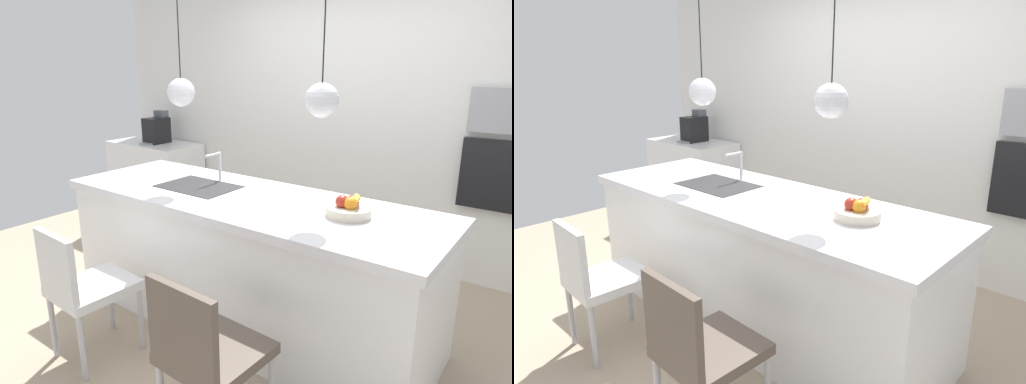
% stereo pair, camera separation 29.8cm
% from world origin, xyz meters
% --- Properties ---
extents(floor, '(6.60, 6.60, 0.00)m').
position_xyz_m(floor, '(0.00, 0.00, 0.00)').
color(floor, tan).
rests_on(floor, ground).
extents(back_wall, '(6.00, 0.10, 2.60)m').
position_xyz_m(back_wall, '(0.00, 1.65, 1.30)').
color(back_wall, silver).
rests_on(back_wall, ground).
extents(kitchen_island, '(2.71, 0.93, 0.94)m').
position_xyz_m(kitchen_island, '(0.00, 0.00, 0.47)').
color(kitchen_island, white).
rests_on(kitchen_island, ground).
extents(sink_basin, '(0.56, 0.40, 0.02)m').
position_xyz_m(sink_basin, '(-0.43, 0.00, 0.94)').
color(sink_basin, '#2D2D30').
rests_on(sink_basin, kitchen_island).
extents(faucet, '(0.02, 0.17, 0.22)m').
position_xyz_m(faucet, '(-0.43, 0.21, 1.08)').
color(faucet, silver).
rests_on(faucet, kitchen_island).
extents(fruit_bowl, '(0.27, 0.27, 0.14)m').
position_xyz_m(fruit_bowl, '(0.74, 0.05, 0.99)').
color(fruit_bowl, beige).
rests_on(fruit_bowl, kitchen_island).
extents(side_counter, '(1.10, 0.60, 0.88)m').
position_xyz_m(side_counter, '(-2.40, 1.28, 0.44)').
color(side_counter, white).
rests_on(side_counter, ground).
extents(coffee_machine, '(0.20, 0.35, 0.38)m').
position_xyz_m(coffee_machine, '(-2.34, 1.28, 1.04)').
color(coffee_machine, black).
rests_on(coffee_machine, side_counter).
extents(microwave, '(0.54, 0.08, 0.34)m').
position_xyz_m(microwave, '(1.28, 1.58, 1.46)').
color(microwave, '#9E9EA3').
rests_on(microwave, back_wall).
extents(oven, '(0.56, 0.08, 0.56)m').
position_xyz_m(oven, '(1.28, 1.58, 0.96)').
color(oven, black).
rests_on(oven, back_wall).
extents(chair_near, '(0.43, 0.49, 0.88)m').
position_xyz_m(chair_near, '(-0.52, -0.93, 0.50)').
color(chair_near, silver).
rests_on(chair_near, ground).
extents(chair_middle, '(0.47, 0.48, 0.88)m').
position_xyz_m(chair_middle, '(0.50, -0.94, 0.49)').
color(chair_middle, brown).
rests_on(chair_middle, ground).
extents(pendant_light_left, '(0.20, 0.20, 0.80)m').
position_xyz_m(pendant_light_left, '(-0.56, 0.00, 1.61)').
color(pendant_light_left, silver).
extents(pendant_light_right, '(0.20, 0.20, 0.80)m').
position_xyz_m(pendant_light_right, '(0.56, 0.00, 1.61)').
color(pendant_light_right, silver).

